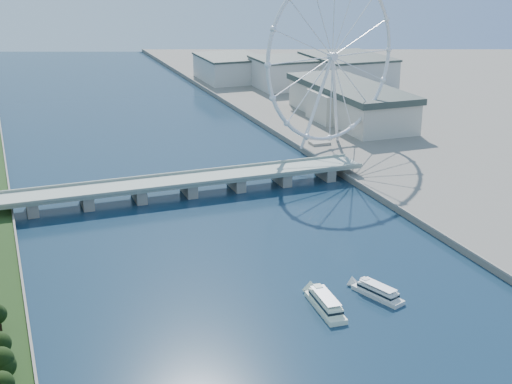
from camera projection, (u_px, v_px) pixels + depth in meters
westminster_bridge at (189, 183)px, 423.99m from camera, size 220.00×22.00×9.50m
london_eye at (332, 57)px, 492.51m from camera, size 113.60×39.12×124.30m
county_hall at (349, 122)px, 599.11m from camera, size 54.00×144.00×35.00m
city_skyline at (155, 86)px, 663.82m from camera, size 505.00×280.00×32.00m
tour_boat_near at (325, 310)px, 290.64m from camera, size 9.87×31.56×6.89m
tour_boat_far at (378, 297)px, 301.28m from camera, size 15.61×28.07×6.01m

